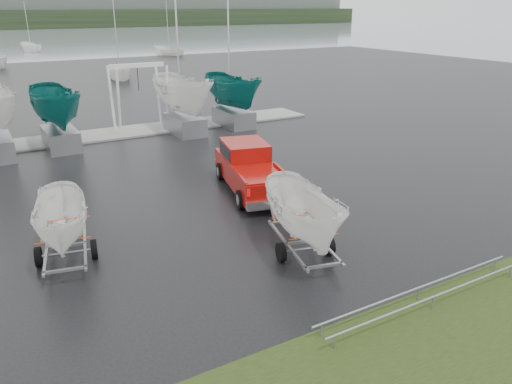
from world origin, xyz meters
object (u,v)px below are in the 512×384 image
(trailer_hitched, at_px, (306,171))
(boat_hoist, at_px, (139,88))
(pickup_truck, at_px, (249,167))
(trailer_parked, at_px, (57,182))

(trailer_hitched, relative_size, boat_hoist, 1.24)
(pickup_truck, bearing_deg, trailer_parked, -147.46)
(pickup_truck, relative_size, boat_hoist, 1.45)
(pickup_truck, bearing_deg, trailer_hitched, -90.00)
(trailer_hitched, xyz_separation_m, trailer_parked, (-6.47, 3.43, -0.27))
(trailer_parked, bearing_deg, trailer_hitched, -16.59)
(pickup_truck, height_order, trailer_hitched, trailer_hitched)
(pickup_truck, relative_size, trailer_parked, 1.29)
(trailer_hitched, height_order, trailer_parked, trailer_hitched)
(trailer_hitched, xyz_separation_m, boat_hoist, (0.82, 18.62, -0.11))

